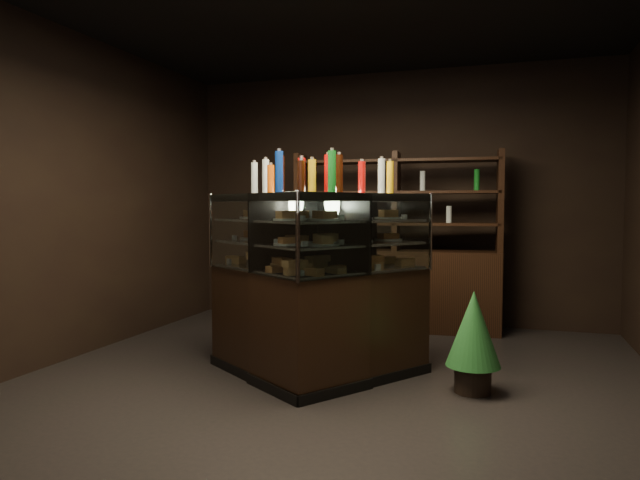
# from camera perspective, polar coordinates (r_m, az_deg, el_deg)

# --- Properties ---
(ground) EXTENTS (5.00, 5.00, 0.00)m
(ground) POSITION_cam_1_polar(r_m,az_deg,el_deg) (4.71, 1.56, -13.83)
(ground) COLOR black
(ground) RESTS_ON ground
(room_shell) EXTENTS (5.02, 5.02, 3.01)m
(room_shell) POSITION_cam_1_polar(r_m,az_deg,el_deg) (4.53, 1.60, 10.31)
(room_shell) COLOR black
(room_shell) RESTS_ON ground
(display_case) EXTENTS (1.90, 1.53, 1.51)m
(display_case) POSITION_cam_1_polar(r_m,az_deg,el_deg) (4.68, -0.66, -7.61)
(display_case) COLOR black
(display_case) RESTS_ON ground
(food_display) EXTENTS (1.47, 1.12, 0.46)m
(food_display) POSITION_cam_1_polar(r_m,az_deg,el_deg) (4.60, -0.67, 0.40)
(food_display) COLOR #CE844A
(food_display) RESTS_ON display_case
(bottles_top) EXTENTS (1.30, 0.98, 0.30)m
(bottles_top) POSITION_cam_1_polar(r_m,az_deg,el_deg) (4.60, -0.66, 6.41)
(bottles_top) COLOR #D8590A
(bottles_top) RESTS_ON display_case
(potted_conifer) EXTENTS (0.41, 0.41, 0.87)m
(potted_conifer) POSITION_cam_1_polar(r_m,az_deg,el_deg) (4.44, 15.10, -8.39)
(potted_conifer) COLOR black
(potted_conifer) RESTS_ON ground
(back_shelving) EXTENTS (2.32, 0.57, 2.00)m
(back_shelving) POSITION_cam_1_polar(r_m,az_deg,el_deg) (6.52, 7.57, -3.56)
(back_shelving) COLOR black
(back_shelving) RESTS_ON ground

